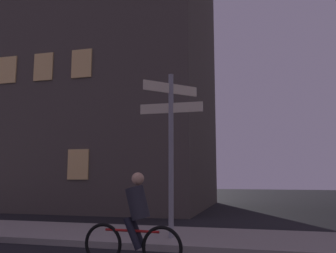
% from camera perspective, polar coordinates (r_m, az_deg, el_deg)
% --- Properties ---
extents(sidewalk_kerb, '(40.00, 2.69, 0.14)m').
position_cam_1_polar(sidewalk_kerb, '(8.86, 5.27, -17.51)').
color(sidewalk_kerb, gray).
rests_on(sidewalk_kerb, ground_plane).
extents(signpost, '(1.55, 1.08, 3.86)m').
position_cam_1_polar(signpost, '(8.42, 0.49, -1.82)').
color(signpost, gray).
rests_on(signpost, sidewalk_kerb).
extents(cyclist, '(1.82, 0.35, 1.61)m').
position_cam_1_polar(cyclist, '(6.36, -5.38, -15.16)').
color(cyclist, black).
rests_on(cyclist, ground_plane).
extents(building_left_block, '(8.99, 8.29, 15.46)m').
position_cam_1_polar(building_left_block, '(19.33, -7.66, 10.79)').
color(building_left_block, '#4C443D').
rests_on(building_left_block, ground_plane).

